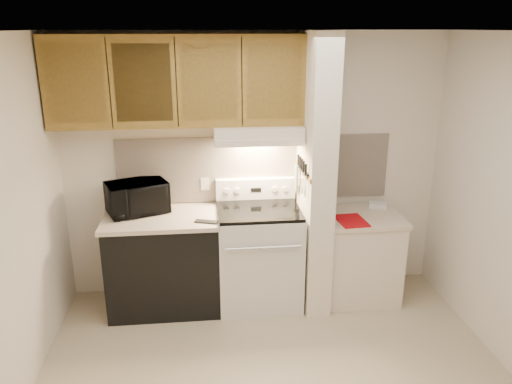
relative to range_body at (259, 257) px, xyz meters
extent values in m
plane|color=#BDAD8D|center=(0.00, -1.16, -0.46)|extent=(3.60, 3.60, 0.00)
plane|color=white|center=(0.00, -1.16, 2.04)|extent=(3.60, 3.60, 0.00)
cube|color=silver|center=(0.00, 0.34, 0.79)|extent=(3.60, 2.50, 0.02)
cube|color=beige|center=(0.00, 0.33, 0.78)|extent=(2.60, 0.02, 0.63)
cube|color=silver|center=(0.00, 0.00, 0.00)|extent=(0.76, 0.65, 0.92)
cube|color=black|center=(0.00, -0.32, 0.04)|extent=(0.50, 0.01, 0.30)
cylinder|color=silver|center=(0.00, -0.35, 0.26)|extent=(0.65, 0.02, 0.02)
cube|color=black|center=(0.00, 0.00, 0.48)|extent=(0.74, 0.64, 0.03)
cube|color=silver|center=(0.00, 0.28, 0.59)|extent=(0.76, 0.08, 0.20)
cube|color=black|center=(0.00, 0.24, 0.59)|extent=(0.10, 0.01, 0.04)
cylinder|color=silver|center=(-0.28, 0.24, 0.59)|extent=(0.05, 0.02, 0.05)
cylinder|color=silver|center=(-0.18, 0.24, 0.59)|extent=(0.05, 0.02, 0.05)
cylinder|color=silver|center=(0.18, 0.24, 0.59)|extent=(0.05, 0.02, 0.05)
cylinder|color=silver|center=(0.28, 0.24, 0.59)|extent=(0.05, 0.02, 0.05)
cube|color=black|center=(-0.88, 0.01, -0.03)|extent=(1.00, 0.63, 0.87)
cube|color=beige|center=(-0.88, 0.01, 0.43)|extent=(1.04, 0.67, 0.04)
cube|color=black|center=(-0.48, -0.19, 0.46)|extent=(0.21, 0.13, 0.01)
cylinder|color=#22595D|center=(-1.23, 0.23, 0.50)|extent=(0.10, 0.10, 0.10)
cube|color=silver|center=(-0.48, 0.32, 0.64)|extent=(0.08, 0.01, 0.12)
imported|color=black|center=(-1.10, 0.13, 0.59)|extent=(0.62, 0.52, 0.29)
cube|color=#F1E5CE|center=(0.51, -0.01, 0.79)|extent=(0.22, 0.70, 2.50)
cube|color=olive|center=(0.39, -0.01, 0.84)|extent=(0.01, 0.70, 0.04)
cube|color=black|center=(0.39, -0.06, 0.86)|extent=(0.02, 0.42, 0.04)
cube|color=silver|center=(0.38, -0.22, 0.76)|extent=(0.01, 0.03, 0.16)
cylinder|color=black|center=(0.38, -0.23, 0.91)|extent=(0.02, 0.02, 0.10)
cube|color=silver|center=(0.38, -0.12, 0.75)|extent=(0.01, 0.04, 0.18)
cylinder|color=black|center=(0.38, -0.13, 0.91)|extent=(0.02, 0.02, 0.10)
cube|color=silver|center=(0.38, -0.07, 0.74)|extent=(0.01, 0.04, 0.20)
cylinder|color=black|center=(0.38, -0.05, 0.91)|extent=(0.02, 0.02, 0.10)
cube|color=silver|center=(0.38, 0.04, 0.76)|extent=(0.01, 0.04, 0.16)
cylinder|color=black|center=(0.38, 0.03, 0.91)|extent=(0.02, 0.02, 0.10)
cube|color=silver|center=(0.38, 0.11, 0.75)|extent=(0.01, 0.04, 0.18)
cylinder|color=black|center=(0.38, 0.11, 0.91)|extent=(0.02, 0.02, 0.10)
cube|color=slate|center=(0.38, 0.17, 0.72)|extent=(0.03, 0.11, 0.25)
cube|color=silver|center=(0.97, -0.01, -0.06)|extent=(0.70, 0.60, 0.81)
cube|color=beige|center=(0.97, -0.01, 0.37)|extent=(0.74, 0.64, 0.04)
cube|color=#B6090F|center=(0.83, -0.16, 0.40)|extent=(0.27, 0.35, 0.01)
cube|color=white|center=(1.19, 0.17, 0.41)|extent=(0.20, 0.17, 0.04)
cube|color=silver|center=(0.00, 0.12, 1.17)|extent=(0.78, 0.44, 0.15)
cube|color=silver|center=(0.00, -0.08, 1.12)|extent=(0.78, 0.04, 0.06)
cube|color=olive|center=(-0.69, 0.17, 1.62)|extent=(2.18, 0.33, 0.77)
cube|color=olive|center=(-1.51, 0.01, 1.62)|extent=(0.46, 0.01, 0.63)
cube|color=black|center=(-1.23, 0.01, 1.62)|extent=(0.01, 0.01, 0.73)
cube|color=olive|center=(-0.96, 0.01, 1.62)|extent=(0.46, 0.01, 0.63)
cube|color=black|center=(-0.69, 0.01, 1.62)|extent=(0.01, 0.01, 0.73)
cube|color=olive|center=(-0.42, 0.01, 1.62)|extent=(0.46, 0.01, 0.63)
cube|color=black|center=(-0.14, 0.01, 1.62)|extent=(0.01, 0.01, 0.73)
cube|color=olive|center=(0.13, 0.01, 1.62)|extent=(0.46, 0.01, 0.63)
camera|label=1|loc=(-0.49, -4.24, 2.07)|focal=35.00mm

